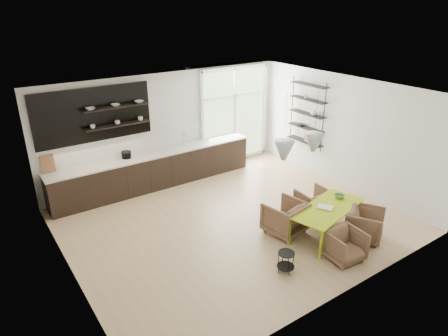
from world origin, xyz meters
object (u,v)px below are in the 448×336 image
(dining_table, at_px, (327,210))
(wire_stool, at_px, (286,259))
(armchair_back_left, at_px, (285,217))
(armchair_front_left, at_px, (345,245))
(armchair_front_right, at_px, (365,224))
(armchair_back_right, at_px, (313,202))

(dining_table, bearing_deg, wire_stool, -177.11)
(armchair_back_left, relative_size, armchair_front_left, 1.18)
(dining_table, xyz_separation_m, armchair_front_right, (0.55, -0.54, -0.27))
(armchair_back_left, bearing_deg, wire_stool, 39.30)
(armchair_back_right, bearing_deg, dining_table, 66.40)
(armchair_back_right, distance_m, wire_stool, 2.29)
(dining_table, distance_m, armchair_back_left, 0.90)
(armchair_back_left, bearing_deg, armchair_back_right, -179.86)
(dining_table, xyz_separation_m, armchair_front_left, (-0.36, -0.79, -0.30))
(armchair_front_left, distance_m, wire_stool, 1.23)
(dining_table, relative_size, armchair_front_right, 2.60)
(armchair_front_left, relative_size, wire_stool, 1.62)
(armchair_front_right, height_order, wire_stool, armchair_front_right)
(armchair_back_right, xyz_separation_m, armchair_front_left, (-0.76, -1.54, -0.02))
(armchair_back_left, distance_m, armchair_back_right, 1.06)
(armchair_back_right, relative_size, armchair_front_left, 1.05)
(armchair_back_right, distance_m, armchair_front_left, 1.72)
(dining_table, height_order, armchair_front_left, dining_table)
(armchair_front_left, bearing_deg, wire_stool, 169.55)
(armchair_front_left, bearing_deg, dining_table, 70.98)
(dining_table, xyz_separation_m, armchair_back_left, (-0.64, 0.57, -0.24))
(armchair_front_left, xyz_separation_m, wire_stool, (-1.18, 0.34, -0.04))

